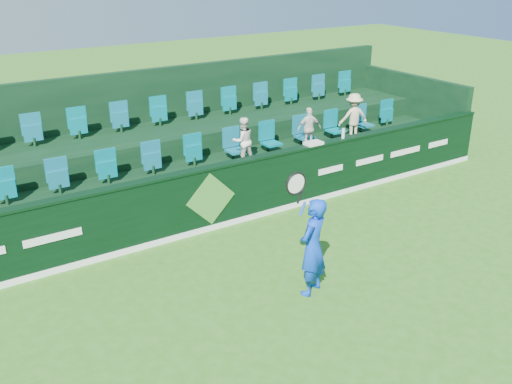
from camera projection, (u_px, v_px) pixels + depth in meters
ground at (336, 327)px, 8.63m from camera, size 60.00×60.00×0.00m
sponsor_hoarding at (208, 198)px, 11.47m from camera, size 16.00×0.25×1.35m
stand_tier_front at (185, 193)px, 12.43m from camera, size 16.00×2.00×0.80m
stand_tier_back at (149, 158)px, 13.81m from camera, size 16.00×1.80×1.30m
stand_rear at (140, 132)px, 13.94m from camera, size 16.00×4.10×2.60m
seat_row_front at (175, 158)px, 12.47m from camera, size 13.50×0.50×0.60m
seat_row_back at (141, 118)px, 13.68m from camera, size 13.50×0.50×0.60m
tennis_player at (312, 246)px, 9.20m from camera, size 1.06×0.62×2.33m
spectator_left at (243, 141)px, 12.85m from camera, size 0.57×0.47×1.07m
spectator_middle at (309, 129)px, 13.80m from camera, size 0.65×0.40×1.04m
spectator_right at (353, 117)px, 14.49m from camera, size 0.87×0.64×1.21m
towel at (313, 143)px, 12.54m from camera, size 0.40×0.26×0.06m
drinks_bottle at (343, 133)px, 12.93m from camera, size 0.07×0.07×0.23m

